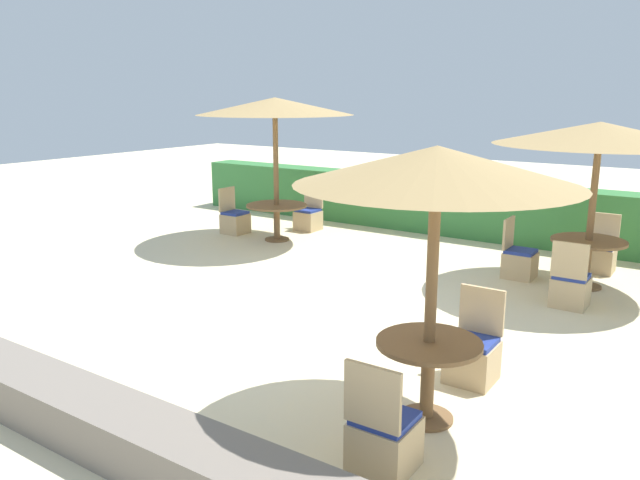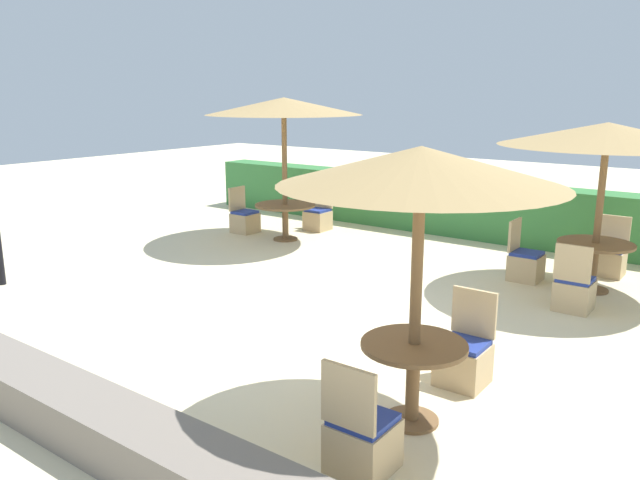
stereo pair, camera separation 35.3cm
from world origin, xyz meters
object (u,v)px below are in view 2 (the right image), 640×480
(parasol_front_right, at_px, (421,168))
(round_table_front_right, at_px, (413,363))
(patio_chair_back_right_south, at_px, (574,291))
(patio_chair_back_right_north, at_px, (609,259))
(round_table_back_left, at_px, (285,211))
(round_table_back_right, at_px, (595,253))
(parasol_back_right, at_px, (607,135))
(patio_chair_back_left_west, at_px, (244,220))
(patio_chair_back_right_west, at_px, (525,263))
(parasol_back_left, at_px, (284,107))
(patio_chair_front_right_south, at_px, (362,439))
(patio_chair_back_left_north, at_px, (318,218))
(patio_chair_front_right_north, at_px, (464,358))

(parasol_front_right, distance_m, round_table_front_right, 1.69)
(patio_chair_back_right_south, height_order, patio_chair_back_right_north, same)
(round_table_back_left, bearing_deg, round_table_back_right, 1.61)
(round_table_back_left, relative_size, parasol_back_right, 0.40)
(patio_chair_back_right_north, bearing_deg, patio_chair_back_left_west, 9.66)
(parasol_back_right, distance_m, patio_chair_back_right_west, 2.23)
(round_table_back_right, bearing_deg, round_table_front_right, -94.03)
(parasol_back_right, bearing_deg, parasol_front_right, -94.03)
(parasol_back_left, relative_size, parasol_front_right, 1.23)
(parasol_back_left, relative_size, patio_chair_back_right_north, 3.19)
(patio_chair_back_left_west, height_order, round_table_front_right, patio_chair_back_left_west)
(patio_chair_back_left_west, bearing_deg, round_table_back_right, 91.25)
(round_table_back_left, relative_size, patio_chair_front_right_south, 1.26)
(round_table_back_left, xyz_separation_m, patio_chair_back_left_north, (-0.02, 1.11, -0.31))
(round_table_back_right, height_order, round_table_front_right, round_table_front_right)
(parasol_back_left, relative_size, patio_chair_back_left_north, 3.19)
(patio_chair_back_left_west, bearing_deg, round_table_front_right, 53.68)
(round_table_back_right, height_order, patio_chair_front_right_north, patio_chair_front_right_north)
(round_table_back_right, bearing_deg, round_table_back_left, -178.39)
(patio_chair_back_left_north, xyz_separation_m, parasol_back_right, (5.68, -0.95, 2.00))
(patio_chair_back_left_west, height_order, patio_chair_front_right_south, same)
(patio_chair_back_left_west, relative_size, patio_chair_back_left_north, 1.00)
(patio_chair_back_left_north, relative_size, parasol_back_right, 0.32)
(round_table_back_right, height_order, patio_chair_back_right_south, patio_chair_back_right_south)
(patio_chair_front_right_north, bearing_deg, round_table_back_left, -34.84)
(patio_chair_back_right_south, xyz_separation_m, patio_chair_back_right_north, (-0.00, 2.04, 0.00))
(patio_chair_back_right_north, relative_size, round_table_front_right, 1.01)
(parasol_back_left, bearing_deg, round_table_back_left, 0.00)
(round_table_back_left, relative_size, patio_chair_back_right_north, 1.26)
(round_table_back_left, bearing_deg, parasol_back_left, 0.00)
(patio_chair_back_left_north, distance_m, parasol_back_right, 6.10)
(patio_chair_back_left_north, bearing_deg, parasol_back_right, 170.55)
(patio_chair_back_right_west, bearing_deg, parasol_back_left, -88.64)
(parasol_back_right, distance_m, round_table_front_right, 5.18)
(round_table_back_left, height_order, patio_chair_front_right_south, patio_chair_front_right_south)
(patio_chair_back_left_west, xyz_separation_m, round_table_front_right, (6.43, -4.73, 0.29))
(parasol_back_left, distance_m, parasol_back_right, 5.68)
(patio_chair_back_left_west, height_order, patio_chair_back_left_north, same)
(patio_chair_back_left_west, distance_m, round_table_back_right, 6.78)
(parasol_back_left, height_order, parasol_back_right, parasol_back_left)
(parasol_back_left, relative_size, patio_chair_front_right_north, 3.19)
(patio_chair_back_left_north, height_order, patio_chair_back_right_west, same)
(patio_chair_back_left_north, relative_size, patio_chair_back_right_south, 1.00)
(patio_chair_back_left_north, xyz_separation_m, round_table_back_right, (5.68, -0.95, 0.31))
(round_table_front_right, bearing_deg, round_table_back_left, 138.46)
(patio_chair_back_right_west, height_order, patio_chair_front_right_north, same)
(round_table_back_right, relative_size, parasol_front_right, 0.44)
(round_table_back_right, relative_size, round_table_front_right, 1.15)
(patio_chair_back_right_north, bearing_deg, patio_chair_back_right_west, 46.95)
(patio_chair_back_right_south, bearing_deg, parasol_back_right, 90.42)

